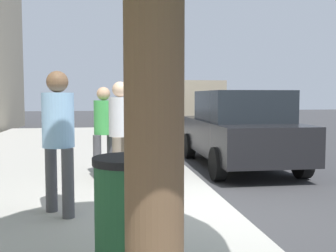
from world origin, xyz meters
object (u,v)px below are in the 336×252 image
trash_bin (129,218)px  parked_van_far (182,106)px  parking_officer (104,125)px  parked_sedan_near (239,129)px  parking_meter (174,125)px  pedestrian_at_meter (120,125)px  pedestrian_bystander (58,130)px

trash_bin → parked_van_far: bearing=-13.2°
parking_officer → parked_sedan_near: size_ratio=0.38×
trash_bin → parking_meter: bearing=-15.8°
parked_sedan_near → parked_van_far: parked_van_far is taller
parked_sedan_near → parked_van_far: bearing=-0.0°
parking_meter → trash_bin: parking_meter is taller
pedestrian_at_meter → trash_bin: bearing=-70.4°
parking_officer → parked_van_far: bearing=113.0°
parking_officer → parked_van_far: 8.61m
pedestrian_bystander → trash_bin: bearing=-105.4°
parking_officer → parked_van_far: parked_van_far is taller
trash_bin → parking_officer: bearing=2.9°
trash_bin → parked_sedan_near: bearing=-27.4°
pedestrian_bystander → parking_meter: bearing=3.3°
parked_van_far → trash_bin: bearing=166.8°
parking_officer → trash_bin: (-4.21, -0.21, -0.46)m
parked_sedan_near → trash_bin: size_ratio=4.39×
pedestrian_bystander → parked_van_far: (10.34, -3.63, 0.03)m
parking_meter → parked_van_far: bearing=-12.1°
parked_van_far → pedestrian_bystander: bearing=160.7°
pedestrian_at_meter → pedestrian_bystander: pedestrian_bystander is taller
pedestrian_at_meter → pedestrian_bystander: size_ratio=0.96×
parked_sedan_near → trash_bin: (-5.53, 2.86, -0.24)m
parked_van_far → parked_sedan_near: bearing=180.0°
parking_meter → parked_van_far: 9.07m
parked_van_far → parking_officer: bearing=159.0°
pedestrian_bystander → parked_sedan_near: pedestrian_bystander is taller
parking_meter → parked_sedan_near: 2.88m
parking_meter → parking_officer: size_ratio=0.85×
pedestrian_at_meter → parked_sedan_near: 3.48m
pedestrian_bystander → trash_bin: 2.13m
parking_meter → parked_sedan_near: (2.14, -1.91, -0.27)m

